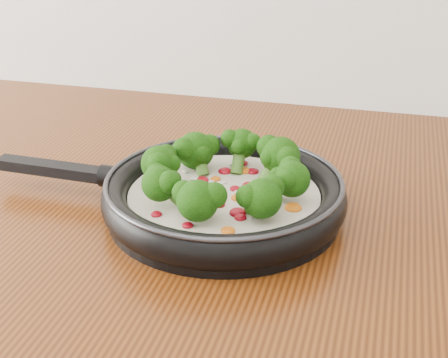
# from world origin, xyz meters

# --- Properties ---
(skillet) EXTENTS (0.47, 0.31, 0.09)m
(skillet) POSITION_xyz_m (0.05, 1.04, 0.93)
(skillet) COLOR black
(skillet) RESTS_ON counter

